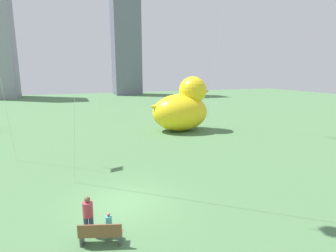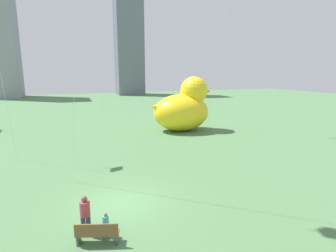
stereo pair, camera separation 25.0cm
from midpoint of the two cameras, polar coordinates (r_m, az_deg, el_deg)
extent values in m
plane|color=#4F7B4B|center=(13.88, -10.07, -15.74)|extent=(140.00, 140.00, 0.00)
cube|color=brown|center=(11.04, -14.65, -21.15)|extent=(1.65, 0.91, 0.06)
cube|color=brown|center=(10.75, -14.94, -20.55)|extent=(1.53, 0.54, 0.45)
cube|color=#47474C|center=(11.32, -18.40, -21.85)|extent=(0.19, 0.38, 0.39)
cube|color=#47474C|center=(11.05, -10.68, -22.31)|extent=(0.19, 0.38, 0.39)
cylinder|color=#38476B|center=(11.68, -17.56, -19.53)|extent=(0.18, 0.18, 0.79)
cylinder|color=#38476B|center=(11.68, -16.53, -19.45)|extent=(0.18, 0.18, 0.79)
cylinder|color=#B23F4C|center=(11.34, -17.25, -16.49)|extent=(0.39, 0.39, 0.59)
sphere|color=brown|center=(11.16, -17.38, -14.61)|extent=(0.23, 0.23, 0.23)
cylinder|color=silver|center=(11.43, -13.33, -20.87)|extent=(0.11, 0.11, 0.50)
cylinder|color=silver|center=(11.44, -12.67, -20.80)|extent=(0.11, 0.11, 0.50)
cylinder|color=#4CBFC6|center=(11.21, -13.10, -18.95)|extent=(0.25, 0.25, 0.37)
sphere|color=#A87C5B|center=(11.08, -13.17, -17.79)|extent=(0.15, 0.15, 0.15)
ellipsoid|color=yellow|center=(28.98, 2.33, 2.88)|extent=(6.08, 4.49, 3.96)
sphere|color=yellow|center=(29.32, 5.00, 7.55)|extent=(2.96, 2.96, 2.96)
cone|color=orange|center=(29.94, 7.31, 7.30)|extent=(1.33, 1.33, 1.33)
cone|color=yellow|center=(27.96, -2.66, 3.93)|extent=(1.81, 1.59, 1.91)
cube|color=slate|center=(77.25, -9.10, 20.39)|extent=(7.11, 6.30, 36.91)
cylinder|color=silver|center=(35.62, -14.25, 15.62)|extent=(0.48, 2.69, 18.18)
cylinder|color=silver|center=(30.31, 10.65, 18.30)|extent=(0.53, 3.75, 20.01)
camera|label=1|loc=(0.12, -90.37, -0.07)|focal=28.80mm
camera|label=2|loc=(0.12, 89.63, 0.07)|focal=28.80mm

